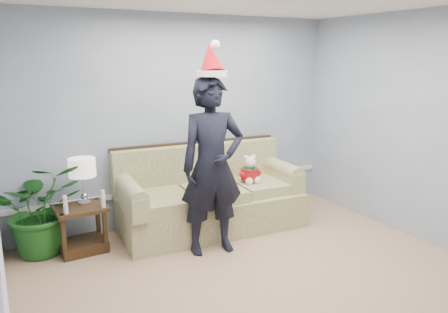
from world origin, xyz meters
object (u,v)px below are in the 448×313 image
sofa (209,199)px  teddy_bear (250,172)px  houseplant (41,208)px  table_lamp (82,169)px  man (212,167)px  side_table (82,234)px

sofa → teddy_bear: sofa is taller
sofa → houseplant: (-1.98, 0.21, 0.15)m
sofa → teddy_bear: bearing=-11.2°
table_lamp → teddy_bear: (2.06, -0.24, -0.24)m
table_lamp → man: size_ratio=0.27×
houseplant → teddy_bear: 2.54m
table_lamp → teddy_bear: 2.08m
man → teddy_bear: man is taller
houseplant → side_table: bearing=-23.6°
man → teddy_bear: bearing=39.9°
side_table → table_lamp: bearing=44.5°
sofa → side_table: (-1.59, 0.04, -0.17)m
houseplant → teddy_bear: bearing=-8.0°
man → side_table: bearing=160.0°
table_lamp → side_table: bearing=-135.5°
side_table → teddy_bear: 2.18m
side_table → houseplant: (-0.39, 0.17, 0.32)m
sofa → teddy_bear: size_ratio=6.28×
teddy_bear → table_lamp: bearing=176.8°
side_table → table_lamp: (0.06, 0.06, 0.73)m
side_table → teddy_bear: (2.12, -0.18, 0.49)m
houseplant → man: bearing=-26.8°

